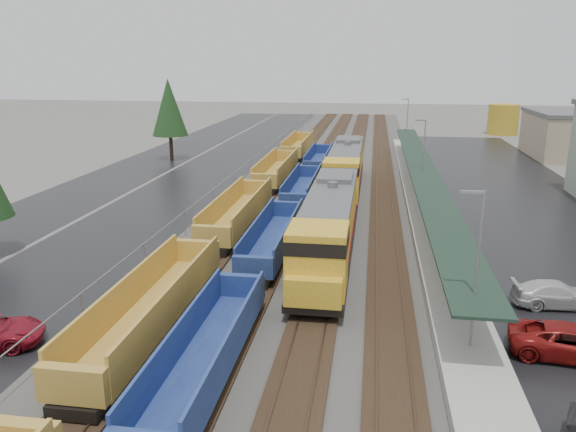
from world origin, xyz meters
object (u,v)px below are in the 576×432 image
object	(u,v)px
locomotive_trail	(345,169)
storage_tank	(503,119)
locomotive_lead	(329,226)
parked_car_east_b	(572,342)
well_string_blue	(248,282)
parked_car_east_c	(557,295)
well_string_yellow	(205,249)

from	to	relation	value
locomotive_trail	storage_tank	bearing A→B (deg)	63.37
locomotive_lead	parked_car_east_b	xyz separation A→B (m)	(12.17, -11.07, -1.79)
well_string_blue	parked_car_east_b	world-z (taller)	well_string_blue
parked_car_east_c	well_string_yellow	bearing A→B (deg)	77.09
well_string_yellow	storage_tank	xyz separation A→B (m)	(34.33, 75.66, 1.52)
well_string_yellow	locomotive_trail	bearing A→B (deg)	70.93
well_string_yellow	well_string_blue	world-z (taller)	well_string_yellow
locomotive_trail	well_string_blue	xyz separation A→B (m)	(-4.00, -28.09, -1.43)
well_string_yellow	well_string_blue	size ratio (longest dim) A/B	1.13
locomotive_lead	well_string_blue	world-z (taller)	locomotive_lead
locomotive_trail	parked_car_east_b	world-z (taller)	locomotive_trail
locomotive_trail	well_string_yellow	xyz separation A→B (m)	(-8.00, -23.15, -1.33)
locomotive_trail	parked_car_east_c	size ratio (longest dim) A/B	4.39
parked_car_east_b	storage_tank	bearing A→B (deg)	-1.49
parked_car_east_b	locomotive_trail	bearing A→B (deg)	28.80
locomotive_lead	locomotive_trail	size ratio (longest dim) A/B	1.00
storage_tank	parked_car_east_b	distance (m)	85.78
locomotive_trail	parked_car_east_b	bearing A→B (deg)	-69.22
locomotive_trail	parked_car_east_c	distance (m)	29.45
locomotive_lead	well_string_yellow	size ratio (longest dim) A/B	0.20
well_string_yellow	storage_tank	bearing A→B (deg)	65.60
locomotive_lead	parked_car_east_c	distance (m)	14.35
locomotive_trail	well_string_blue	distance (m)	28.41
locomotive_lead	well_string_blue	xyz separation A→B (m)	(-4.00, -7.09, -1.43)
parked_car_east_b	parked_car_east_c	distance (m)	5.92
locomotive_lead	storage_tank	bearing A→B (deg)	70.29
locomotive_trail	well_string_yellow	distance (m)	24.53
parked_car_east_b	parked_car_east_c	bearing A→B (deg)	-2.23
well_string_blue	parked_car_east_b	size ratio (longest dim) A/B	17.39
well_string_yellow	parked_car_east_b	xyz separation A→B (m)	(20.17, -8.93, -0.46)
well_string_yellow	locomotive_lead	bearing A→B (deg)	15.03
locomotive_lead	parked_car_east_c	bearing A→B (deg)	-21.66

